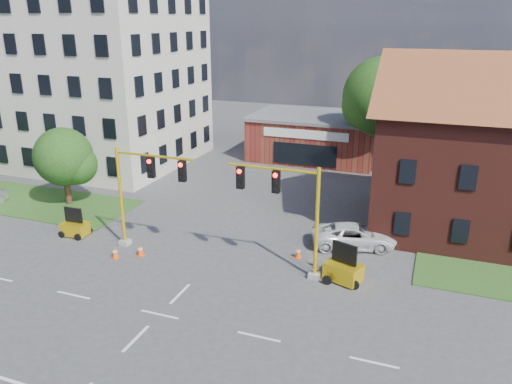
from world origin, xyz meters
TOP-DOWN VIEW (x-y plane):
  - ground at (0.00, 0.00)m, footprint 120.00×120.00m
  - grass_verge_nw at (-20.00, 10.00)m, footprint 22.00×6.00m
  - lane_markings at (0.00, -3.00)m, footprint 60.00×36.00m
  - office_block at (-20.00, 21.90)m, footprint 18.40×15.40m
  - brick_shop at (0.00, 29.98)m, footprint 12.40×8.40m
  - tree_large at (6.85, 27.08)m, footprint 7.27×6.92m
  - tree_nw_front at (-13.78, 10.58)m, footprint 4.46×4.25m
  - signal_mast_west at (-4.36, 6.00)m, footprint 5.30×0.60m
  - signal_mast_east at (4.36, 6.00)m, footprint 5.30×0.60m
  - trailer_west at (-9.76, 6.03)m, footprint 1.66×1.15m
  - trailer_east at (7.50, 6.19)m, footprint 2.15×1.78m
  - cone_a at (-5.47, 4.24)m, footprint 0.40×0.40m
  - cone_b at (-4.28, 5.04)m, footprint 0.40×0.40m
  - cone_c at (6.03, 6.33)m, footprint 0.40×0.40m
  - cone_d at (4.51, 7.99)m, footprint 0.40×0.40m
  - pickup_white at (7.27, 10.65)m, footprint 5.57×3.77m

SIDE VIEW (x-z plane):
  - ground at x=0.00m, z-range 0.00..0.00m
  - lane_markings at x=0.00m, z-range 0.00..0.01m
  - grass_verge_nw at x=-20.00m, z-range 0.00..0.08m
  - cone_a at x=-5.47m, z-range -0.01..0.69m
  - cone_b at x=-4.28m, z-range -0.01..0.69m
  - cone_c at x=6.03m, z-range -0.01..0.69m
  - cone_d at x=4.51m, z-range -0.01..0.69m
  - trailer_west at x=-9.76m, z-range -0.34..1.49m
  - trailer_east at x=7.50m, z-range -0.39..1.71m
  - pickup_white at x=7.27m, z-range 0.00..1.42m
  - brick_shop at x=0.00m, z-range 0.01..4.31m
  - tree_nw_front at x=-13.78m, z-range 0.63..6.47m
  - signal_mast_west at x=-4.36m, z-range 0.82..7.02m
  - signal_mast_east at x=4.36m, z-range 0.82..7.02m
  - tree_large at x=6.85m, z-range 1.39..11.66m
  - office_block at x=-20.00m, z-range 0.01..20.61m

